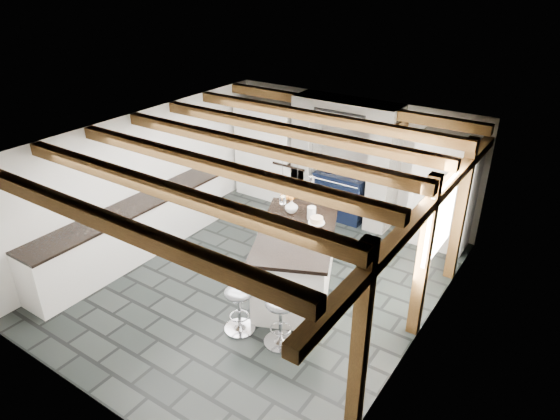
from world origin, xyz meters
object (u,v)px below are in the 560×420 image
Objects in this scene: range_cooker at (342,194)px; bar_stool_far at (239,300)px; kitchen_island at (296,259)px; bar_stool_near at (281,311)px.

range_cooker is 1.28× the size of bar_stool_far.
kitchen_island reaches higher than range_cooker.
bar_stool_far is (-0.62, -0.09, -0.03)m from bar_stool_near.
range_cooker is at bearing 78.44° from kitchen_island.
kitchen_island is 2.82× the size of bar_stool_near.
range_cooker reaches higher than bar_stool_far.
bar_stool_far is at bearing -119.74° from kitchen_island.
bar_stool_near is 0.62m from bar_stool_far.
range_cooker is at bearing 80.13° from bar_stool_far.
bar_stool_near is at bearing -73.78° from range_cooker.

